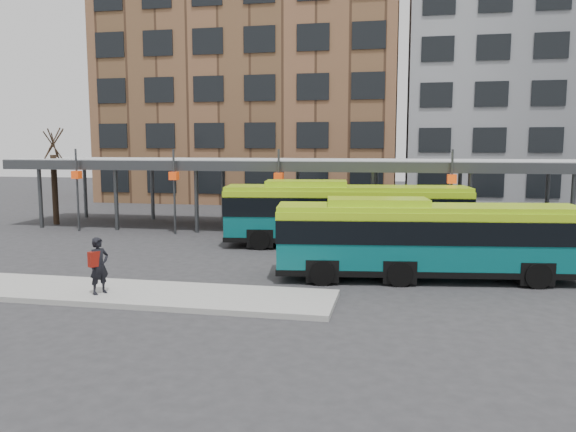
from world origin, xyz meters
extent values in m
plane|color=#28282B|center=(0.00, 0.00, 0.00)|extent=(120.00, 120.00, 0.00)
cube|color=gray|center=(-5.50, -3.00, 0.09)|extent=(14.00, 3.00, 0.18)
cube|color=#999B9E|center=(0.00, 13.00, 4.00)|extent=(40.00, 6.00, 0.35)
cube|color=#383A3D|center=(0.00, 10.00, 3.85)|extent=(40.00, 0.15, 0.55)
cylinder|color=#383A3D|center=(-18.00, 10.50, 1.90)|extent=(0.24, 0.24, 3.80)
cylinder|color=#383A3D|center=(-18.00, 15.50, 1.90)|extent=(0.24, 0.24, 3.80)
cylinder|color=#383A3D|center=(-13.00, 10.50, 1.90)|extent=(0.24, 0.24, 3.80)
cylinder|color=#383A3D|center=(-13.00, 15.50, 1.90)|extent=(0.24, 0.24, 3.80)
cylinder|color=#383A3D|center=(-8.00, 10.50, 1.90)|extent=(0.24, 0.24, 3.80)
cylinder|color=#383A3D|center=(-8.00, 15.50, 1.90)|extent=(0.24, 0.24, 3.80)
cylinder|color=#383A3D|center=(-3.00, 10.50, 1.90)|extent=(0.24, 0.24, 3.80)
cylinder|color=#383A3D|center=(-3.00, 15.50, 1.90)|extent=(0.24, 0.24, 3.80)
cylinder|color=#383A3D|center=(2.00, 10.50, 1.90)|extent=(0.24, 0.24, 3.80)
cylinder|color=#383A3D|center=(2.00, 15.50, 1.90)|extent=(0.24, 0.24, 3.80)
cylinder|color=#383A3D|center=(7.00, 10.50, 1.90)|extent=(0.24, 0.24, 3.80)
cylinder|color=#383A3D|center=(7.00, 15.50, 1.90)|extent=(0.24, 0.24, 3.80)
cylinder|color=#383A3D|center=(12.00, 10.50, 1.90)|extent=(0.24, 0.24, 3.80)
cylinder|color=#383A3D|center=(12.00, 15.50, 1.90)|extent=(0.24, 0.24, 3.80)
cylinder|color=#383A3D|center=(-15.00, 9.70, 2.40)|extent=(0.12, 0.12, 4.80)
cube|color=red|center=(-15.00, 9.70, 3.30)|extent=(0.45, 0.45, 0.45)
cylinder|color=#383A3D|center=(-9.00, 9.70, 2.40)|extent=(0.12, 0.12, 4.80)
cube|color=red|center=(-9.00, 9.70, 3.30)|extent=(0.45, 0.45, 0.45)
cylinder|color=#383A3D|center=(-3.00, 9.70, 2.40)|extent=(0.12, 0.12, 4.80)
cube|color=red|center=(-3.00, 9.70, 3.30)|extent=(0.45, 0.45, 0.45)
cylinder|color=#383A3D|center=(6.00, 9.70, 2.40)|extent=(0.12, 0.12, 4.80)
cube|color=red|center=(6.00, 9.70, 3.30)|extent=(0.45, 0.45, 0.45)
cylinder|color=black|center=(-18.00, 12.00, 2.20)|extent=(0.36, 0.36, 4.40)
cylinder|color=black|center=(-17.90, 12.00, 4.80)|extent=(0.08, 1.63, 1.59)
cylinder|color=black|center=(-18.00, 12.10, 4.80)|extent=(1.63, 0.13, 1.59)
cylinder|color=black|center=(-18.10, 11.99, 4.80)|extent=(0.15, 1.63, 1.59)
cylinder|color=black|center=(-18.00, 11.90, 4.80)|extent=(1.63, 0.10, 1.59)
cube|color=brown|center=(-10.00, 32.00, 11.00)|extent=(26.00, 14.00, 22.00)
cube|color=slate|center=(16.00, 32.00, 10.00)|extent=(24.00, 14.00, 20.00)
cube|color=#075255|center=(4.42, 1.30, 1.47)|extent=(11.23, 3.75, 2.30)
cube|color=black|center=(4.42, 1.30, 1.93)|extent=(11.29, 3.81, 0.87)
cube|color=#95C013|center=(4.42, 1.30, 2.71)|extent=(11.22, 3.66, 0.18)
cube|color=#95C013|center=(2.60, 1.05, 2.89)|extent=(3.86, 2.13, 0.32)
cube|color=black|center=(4.42, 1.30, 0.43)|extent=(11.29, 3.81, 0.22)
cylinder|color=black|center=(8.21, 0.68, 0.46)|extent=(0.95, 0.40, 0.92)
cylinder|color=black|center=(7.91, 2.90, 0.46)|extent=(0.95, 0.40, 0.92)
cylinder|color=black|center=(3.48, 0.04, 0.46)|extent=(0.95, 0.40, 0.92)
cylinder|color=black|center=(3.18, 2.26, 0.46)|extent=(0.95, 0.40, 0.92)
cylinder|color=black|center=(0.75, -0.33, 0.46)|extent=(0.95, 0.40, 0.92)
cylinder|color=black|center=(0.45, 1.89, 0.46)|extent=(0.95, 0.40, 0.92)
cube|color=#075255|center=(0.84, 7.65, 1.58)|extent=(12.04, 3.91, 2.46)
cube|color=black|center=(0.84, 7.65, 2.07)|extent=(12.10, 3.98, 0.94)
cube|color=#95C013|center=(0.84, 7.65, 2.91)|extent=(12.03, 3.81, 0.20)
cube|color=#95C013|center=(-1.12, 7.40, 3.10)|extent=(4.13, 2.25, 0.34)
cube|color=black|center=(0.84, 7.65, 0.46)|extent=(12.10, 3.98, 0.24)
cylinder|color=black|center=(4.90, 6.94, 0.49)|extent=(1.01, 0.42, 0.99)
cylinder|color=black|center=(4.60, 9.33, 0.49)|extent=(1.01, 0.42, 0.99)
cylinder|color=black|center=(-0.19, 6.31, 0.49)|extent=(1.01, 0.42, 0.99)
cylinder|color=black|center=(-0.48, 8.69, 0.49)|extent=(1.01, 0.42, 0.99)
cylinder|color=black|center=(-3.12, 5.94, 0.49)|extent=(1.01, 0.42, 0.99)
cylinder|color=black|center=(-3.42, 8.32, 0.49)|extent=(1.01, 0.42, 0.99)
imported|color=black|center=(-6.14, -3.52, 1.11)|extent=(0.70, 0.81, 1.86)
cube|color=maroon|center=(-6.22, -3.68, 1.36)|extent=(0.33, 0.40, 0.50)
imported|color=slate|center=(11.17, 11.90, 0.45)|extent=(1.80, 1.12, 0.89)
imported|color=slate|center=(11.72, 12.39, 0.54)|extent=(1.85, 1.08, 1.07)
imported|color=slate|center=(12.25, 11.70, 0.46)|extent=(1.83, 1.04, 0.91)
camera|label=1|loc=(3.36, -19.86, 4.99)|focal=35.00mm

